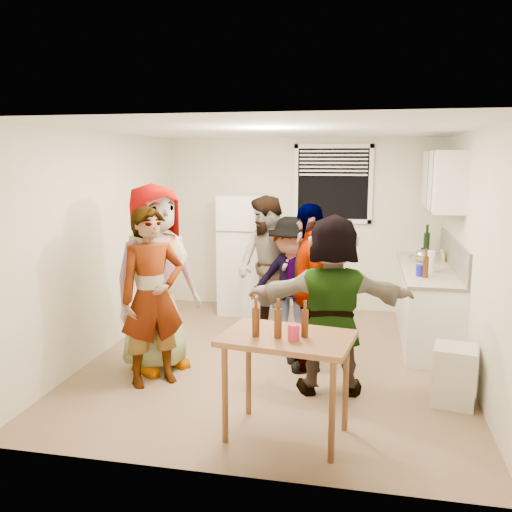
% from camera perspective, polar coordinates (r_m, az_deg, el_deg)
% --- Properties ---
extents(room, '(4.00, 4.50, 2.50)m').
position_cam_1_polar(room, '(6.13, 2.07, -10.91)').
color(room, silver).
rests_on(room, ground).
extents(window, '(1.12, 0.10, 1.06)m').
position_cam_1_polar(window, '(7.88, 8.09, 7.52)').
color(window, white).
rests_on(window, room).
extents(refrigerator, '(0.70, 0.70, 1.70)m').
position_cam_1_polar(refrigerator, '(7.83, -1.04, 0.23)').
color(refrigerator, white).
rests_on(refrigerator, ground).
extents(counter_lower, '(0.60, 2.20, 0.86)m').
position_cam_1_polar(counter_lower, '(7.07, 17.46, -4.84)').
color(counter_lower, white).
rests_on(counter_lower, ground).
extents(countertop, '(0.64, 2.22, 0.04)m').
position_cam_1_polar(countertop, '(6.97, 17.66, -1.27)').
color(countertop, beige).
rests_on(countertop, counter_lower).
extents(backsplash, '(0.03, 2.20, 0.36)m').
position_cam_1_polar(backsplash, '(6.97, 20.08, 0.27)').
color(backsplash, '#A5A096').
rests_on(backsplash, countertop).
extents(upper_cabinets, '(0.34, 1.60, 0.70)m').
position_cam_1_polar(upper_cabinets, '(7.06, 19.03, 7.57)').
color(upper_cabinets, white).
rests_on(upper_cabinets, room).
extents(kettle, '(0.28, 0.25, 0.20)m').
position_cam_1_polar(kettle, '(7.27, 17.02, -0.60)').
color(kettle, silver).
rests_on(kettle, countertop).
extents(paper_towel, '(0.12, 0.12, 0.25)m').
position_cam_1_polar(paper_towel, '(6.66, 17.77, -1.62)').
color(paper_towel, white).
rests_on(paper_towel, countertop).
extents(wine_bottle, '(0.08, 0.08, 0.32)m').
position_cam_1_polar(wine_bottle, '(7.74, 17.44, 0.01)').
color(wine_bottle, black).
rests_on(wine_bottle, countertop).
extents(beer_bottle_counter, '(0.06, 0.06, 0.24)m').
position_cam_1_polar(beer_bottle_counter, '(6.33, 17.37, -2.20)').
color(beer_bottle_counter, '#47230C').
rests_on(beer_bottle_counter, countertop).
extents(blue_cup, '(0.10, 0.10, 0.13)m').
position_cam_1_polar(blue_cup, '(6.40, 16.87, -2.04)').
color(blue_cup, '#161BAE').
rests_on(blue_cup, countertop).
extents(picture_frame, '(0.02, 0.17, 0.14)m').
position_cam_1_polar(picture_frame, '(7.41, 19.04, 0.04)').
color(picture_frame, gold).
rests_on(picture_frame, countertop).
extents(trash_bin, '(0.43, 0.43, 0.54)m').
position_cam_1_polar(trash_bin, '(5.37, 20.12, -11.88)').
color(trash_bin, silver).
rests_on(trash_bin, ground).
extents(serving_table, '(1.10, 0.82, 0.85)m').
position_cam_1_polar(serving_table, '(4.63, 3.19, -18.36)').
color(serving_table, brown).
rests_on(serving_table, ground).
extents(beer_bottle_table, '(0.06, 0.06, 0.22)m').
position_cam_1_polar(beer_bottle_table, '(4.27, 5.13, -8.47)').
color(beer_bottle_table, '#47230C').
rests_on(beer_bottle_table, serving_table).
extents(red_cup, '(0.09, 0.09, 0.12)m').
position_cam_1_polar(red_cup, '(4.20, 3.97, -8.77)').
color(red_cup, '#C42544').
rests_on(red_cup, serving_table).
extents(guest_grey, '(2.15, 1.94, 0.62)m').
position_cam_1_polar(guest_grey, '(6.04, -10.19, -11.43)').
color(guest_grey, '#9A9A9A').
rests_on(guest_grey, ground).
extents(guest_stripe, '(1.63, 1.76, 0.42)m').
position_cam_1_polar(guest_stripe, '(5.67, -10.54, -12.90)').
color(guest_stripe, '#141933').
rests_on(guest_stripe, ground).
extents(guest_back_left, '(1.84, 1.87, 0.67)m').
position_cam_1_polar(guest_back_left, '(7.00, 1.12, -8.17)').
color(guest_back_left, brown).
rests_on(guest_back_left, ground).
extents(guest_back_right, '(1.27, 1.70, 0.57)m').
position_cam_1_polar(guest_back_right, '(6.75, 3.54, -8.91)').
color(guest_back_right, '#38383C').
rests_on(guest_back_right, ground).
extents(guest_black, '(2.00, 1.54, 0.43)m').
position_cam_1_polar(guest_black, '(5.99, 5.46, -11.47)').
color(guest_black, black).
rests_on(guest_black, ground).
extents(guest_orange, '(1.83, 1.94, 0.51)m').
position_cam_1_polar(guest_orange, '(5.44, 7.75, -13.85)').
color(guest_orange, '#D9914E').
rests_on(guest_orange, ground).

